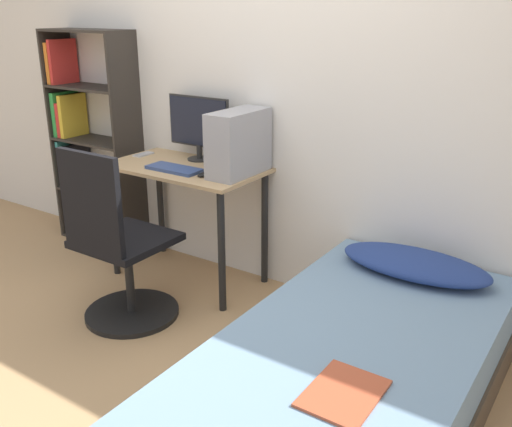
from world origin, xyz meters
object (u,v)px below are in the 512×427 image
Objects in this scene: monitor at (198,125)px; pc_tower at (239,143)px; bookshelf at (85,143)px; keyboard at (174,169)px; office_chair at (119,257)px; bed at (349,383)px.

monitor reaches higher than pc_tower.
keyboard is at bearing -12.64° from bookshelf.
bookshelf reaches higher than monitor.
keyboard is at bearing -82.55° from monitor.
bookshelf reaches higher than office_chair.
bookshelf is at bearing -177.81° from monitor.
monitor is (1.08, 0.04, 0.25)m from bookshelf.
bed is at bearing -30.52° from monitor.
monitor reaches higher than bed.
bookshelf is 1.15m from keyboard.
office_chair is 1.48m from bed.
bookshelf is 1.44m from office_chair.
pc_tower is at bearing 145.52° from bed.
monitor reaches higher than keyboard.
keyboard is (-0.03, 0.53, 0.38)m from office_chair.
bed is at bearing -34.48° from pc_tower.
monitor is 0.44m from pc_tower.
pc_tower is (0.38, 0.16, 0.18)m from keyboard.
office_chair is 0.66m from keyboard.
pc_tower reaches higher than bed.
office_chair is 2.17× the size of monitor.
office_chair is (1.15, -0.78, -0.36)m from bookshelf.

